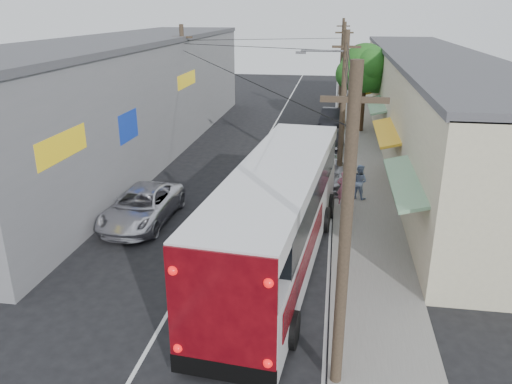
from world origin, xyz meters
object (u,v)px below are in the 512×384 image
pedestrian_far (359,182)px  pedestrian_near (343,188)px  jeepney (142,206)px  parked_car_far (332,119)px  parked_suv (328,171)px  coach_bus (279,214)px  parked_car_mid (330,140)px

pedestrian_far → pedestrian_near: bearing=79.2°
jeepney → parked_car_far: bearing=69.6°
parked_suv → pedestrian_far: 2.70m
coach_bus → parked_suv: 9.47m
pedestrian_near → pedestrian_far: size_ratio=0.95×
parked_suv → parked_car_mid: parked_car_mid is taller
coach_bus → pedestrian_far: bearing=70.9°
coach_bus → pedestrian_near: 6.69m
parked_car_mid → pedestrian_far: 8.96m
jeepney → parked_car_far: 21.57m
coach_bus → parked_car_mid: bearing=89.4°
parked_car_mid → pedestrian_near: 9.76m
pedestrian_near → parked_car_far: bearing=-79.0°
parked_car_mid → pedestrian_near: size_ratio=2.71×
parked_suv → coach_bus: bearing=-106.6°
parked_suv → pedestrian_near: pedestrian_near is taller
parked_car_mid → pedestrian_near: pedestrian_near is taller
parked_suv → pedestrian_far: size_ratio=2.92×
jeepney → pedestrian_far: bearing=25.1°
parked_car_far → pedestrian_near: bearing=-82.3°
coach_bus → jeepney: bearing=161.0°
parked_car_mid → jeepney: bearing=-118.8°
jeepney → parked_car_mid: 15.28m
jeepney → parked_suv: bearing=40.1°
jeepney → pedestrian_near: size_ratio=3.29×
jeepney → parked_suv: size_ratio=1.07×
pedestrian_near → parked_car_mid: bearing=-77.1°
jeepney → pedestrian_far: pedestrian_far is taller
jeepney → parked_car_mid: bearing=59.8°
coach_bus → jeepney: coach_bus is taller
coach_bus → pedestrian_far: 7.81m
parked_suv → pedestrian_near: 3.20m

